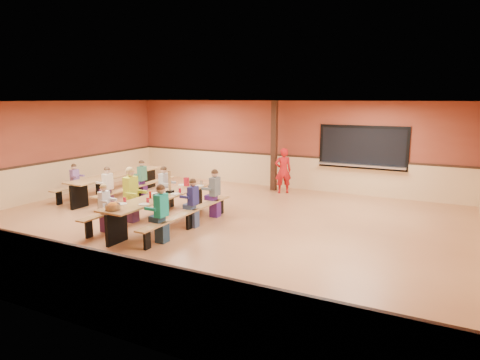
% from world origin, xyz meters
% --- Properties ---
extents(ground, '(12.00, 12.00, 0.00)m').
position_xyz_m(ground, '(0.00, 0.00, 0.00)').
color(ground, '#9D613B').
rests_on(ground, ground).
extents(room_envelope, '(12.04, 10.04, 3.02)m').
position_xyz_m(room_envelope, '(0.00, 0.00, 0.69)').
color(room_envelope, brown).
rests_on(room_envelope, ground).
extents(kitchen_pass_through, '(2.78, 0.28, 1.38)m').
position_xyz_m(kitchen_pass_through, '(2.60, 4.96, 1.49)').
color(kitchen_pass_through, black).
rests_on(kitchen_pass_through, ground).
extents(structural_post, '(0.18, 0.18, 3.00)m').
position_xyz_m(structural_post, '(-0.20, 4.40, 1.50)').
color(structural_post, black).
rests_on(structural_post, ground).
extents(cafeteria_table_main, '(1.91, 3.70, 0.74)m').
position_xyz_m(cafeteria_table_main, '(-1.11, -0.62, 0.53)').
color(cafeteria_table_main, '#A0733F').
rests_on(cafeteria_table_main, ground).
extents(cafeteria_table_second, '(1.91, 3.70, 0.74)m').
position_xyz_m(cafeteria_table_second, '(-4.19, 1.19, 0.53)').
color(cafeteria_table_second, '#A0733F').
rests_on(cafeteria_table_second, ground).
extents(seated_child_white_left, '(0.33, 0.27, 1.12)m').
position_xyz_m(seated_child_white_left, '(-1.93, -1.66, 0.56)').
color(seated_child_white_left, white).
rests_on(seated_child_white_left, ground).
extents(seated_adult_yellow, '(0.45, 0.37, 1.38)m').
position_xyz_m(seated_adult_yellow, '(-1.93, -0.74, 0.69)').
color(seated_adult_yellow, '#C4D72C').
rests_on(seated_adult_yellow, ground).
extents(seated_child_grey_left, '(0.37, 0.30, 1.21)m').
position_xyz_m(seated_child_grey_left, '(-1.93, 0.62, 0.60)').
color(seated_child_grey_left, '#AEAEAE').
rests_on(seated_child_grey_left, ground).
extents(seated_child_teal_right, '(0.39, 0.32, 1.26)m').
position_xyz_m(seated_child_teal_right, '(-0.28, -1.66, 0.63)').
color(seated_child_teal_right, '#158A79').
rests_on(seated_child_teal_right, ground).
extents(seated_child_navy_right, '(0.35, 0.29, 1.18)m').
position_xyz_m(seated_child_navy_right, '(-0.28, -0.42, 0.59)').
color(seated_child_navy_right, navy).
rests_on(seated_child_navy_right, ground).
extents(seated_child_char_right, '(0.39, 0.32, 1.25)m').
position_xyz_m(seated_child_char_right, '(-0.28, 0.61, 0.62)').
color(seated_child_char_right, '#535B5E').
rests_on(seated_child_char_right, ground).
extents(seated_child_purple_sec, '(0.32, 0.26, 1.11)m').
position_xyz_m(seated_child_purple_sec, '(-5.02, 0.26, 0.56)').
color(seated_child_purple_sec, '#7C558B').
rests_on(seated_child_purple_sec, ground).
extents(seated_child_green_sec, '(0.36, 0.29, 1.18)m').
position_xyz_m(seated_child_green_sec, '(-3.37, 1.41, 0.59)').
color(seated_child_green_sec, '#38785C').
rests_on(seated_child_green_sec, ground).
extents(seated_child_tan_sec, '(0.36, 0.29, 1.19)m').
position_xyz_m(seated_child_tan_sec, '(-3.37, -0.06, 0.59)').
color(seated_child_tan_sec, beige).
rests_on(seated_child_tan_sec, ground).
extents(standing_woman, '(0.65, 0.60, 1.49)m').
position_xyz_m(standing_woman, '(0.25, 4.12, 0.75)').
color(standing_woman, '#B51416').
rests_on(standing_woman, ground).
extents(punch_pitcher, '(0.16, 0.16, 0.22)m').
position_xyz_m(punch_pitcher, '(-1.21, 0.66, 0.85)').
color(punch_pitcher, '#B01726').
rests_on(punch_pitcher, cafeteria_table_main).
extents(chip_bowl, '(0.32, 0.32, 0.15)m').
position_xyz_m(chip_bowl, '(-1.16, -2.19, 0.81)').
color(chip_bowl, '#FF9D28').
rests_on(chip_bowl, cafeteria_table_main).
extents(napkin_dispenser, '(0.10, 0.14, 0.13)m').
position_xyz_m(napkin_dispenser, '(-0.94, -0.98, 0.80)').
color(napkin_dispenser, black).
rests_on(napkin_dispenser, cafeteria_table_main).
extents(condiment_mustard, '(0.06, 0.06, 0.17)m').
position_xyz_m(condiment_mustard, '(-1.12, -0.67, 0.82)').
color(condiment_mustard, yellow).
rests_on(condiment_mustard, cafeteria_table_main).
extents(condiment_ketchup, '(0.06, 0.06, 0.17)m').
position_xyz_m(condiment_ketchup, '(-1.13, -0.97, 0.82)').
color(condiment_ketchup, '#B2140F').
rests_on(condiment_ketchup, cafeteria_table_main).
extents(table_paddle, '(0.16, 0.16, 0.56)m').
position_xyz_m(table_paddle, '(-1.08, -0.26, 0.88)').
color(table_paddle, black).
rests_on(table_paddle, cafeteria_table_main).
extents(place_settings, '(0.65, 3.30, 0.11)m').
position_xyz_m(place_settings, '(-1.11, -0.62, 0.80)').
color(place_settings, beige).
rests_on(place_settings, cafeteria_table_main).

